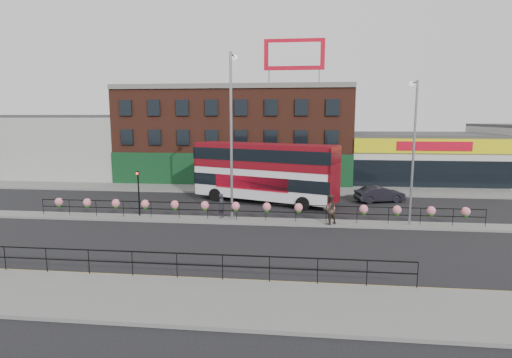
# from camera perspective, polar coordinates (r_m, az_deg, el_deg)

# --- Properties ---
(ground) EXTENTS (120.00, 120.00, 0.00)m
(ground) POSITION_cam_1_polar(r_m,az_deg,el_deg) (27.14, -0.69, -6.18)
(ground) COLOR black
(ground) RESTS_ON ground
(south_pavement) EXTENTS (60.00, 4.00, 0.15)m
(south_pavement) POSITION_cam_1_polar(r_m,az_deg,el_deg) (15.96, -6.12, -16.98)
(south_pavement) COLOR slate
(south_pavement) RESTS_ON ground
(north_pavement) EXTENTS (60.00, 4.00, 0.15)m
(north_pavement) POSITION_cam_1_polar(r_m,az_deg,el_deg) (38.79, 1.44, -1.53)
(north_pavement) COLOR slate
(north_pavement) RESTS_ON ground
(median) EXTENTS (60.00, 1.60, 0.15)m
(median) POSITION_cam_1_polar(r_m,az_deg,el_deg) (27.12, -0.69, -6.03)
(median) COLOR slate
(median) RESTS_ON ground
(yellow_line_inner) EXTENTS (60.00, 0.10, 0.01)m
(yellow_line_inner) POSITION_cam_1_polar(r_m,az_deg,el_deg) (18.04, -4.52, -14.05)
(yellow_line_inner) COLOR gold
(yellow_line_inner) RESTS_ON ground
(yellow_line_outer) EXTENTS (60.00, 0.10, 0.01)m
(yellow_line_outer) POSITION_cam_1_polar(r_m,az_deg,el_deg) (17.88, -4.63, -14.27)
(yellow_line_outer) COLOR gold
(yellow_line_outer) RESTS_ON ground
(brick_building) EXTENTS (25.00, 12.21, 10.30)m
(brick_building) POSITION_cam_1_polar(r_m,az_deg,el_deg) (46.58, -2.64, 6.43)
(brick_building) COLOR brown
(brick_building) RESTS_ON ground
(supermarket) EXTENTS (15.00, 12.25, 5.30)m
(supermarket) POSITION_cam_1_polar(r_m,az_deg,el_deg) (47.89, 21.77, 2.91)
(supermarket) COLOR silver
(supermarket) RESTS_ON ground
(warehouse_west) EXTENTS (15.50, 12.00, 7.30)m
(warehouse_west) POSITION_cam_1_polar(r_m,az_deg,el_deg) (53.68, -24.58, 4.38)
(warehouse_west) COLOR #A7A7A2
(warehouse_west) RESTS_ON ground
(billboard) EXTENTS (6.00, 0.29, 4.40)m
(billboard) POSITION_cam_1_polar(r_m,az_deg,el_deg) (41.49, 5.48, 17.28)
(billboard) COLOR red
(billboard) RESTS_ON brick_building
(median_railing) EXTENTS (30.04, 0.56, 1.23)m
(median_railing) POSITION_cam_1_polar(r_m,az_deg,el_deg) (26.89, -0.70, -4.03)
(median_railing) COLOR black
(median_railing) RESTS_ON median
(south_railing) EXTENTS (20.04, 0.05, 1.12)m
(south_railing) POSITION_cam_1_polar(r_m,az_deg,el_deg) (17.80, -11.26, -11.22)
(south_railing) COLOR black
(south_railing) RESTS_ON south_pavement
(double_decker_bus) EXTENTS (12.31, 6.92, 4.90)m
(double_decker_bus) POSITION_cam_1_polar(r_m,az_deg,el_deg) (32.83, 1.23, 1.77)
(double_decker_bus) COLOR white
(double_decker_bus) RESTS_ON ground
(car) EXTENTS (3.65, 4.87, 1.35)m
(car) POSITION_cam_1_polar(r_m,az_deg,el_deg) (34.92, 17.27, -2.08)
(car) COLOR black
(car) RESTS_ON ground
(pedestrian_a) EXTENTS (0.82, 0.72, 1.68)m
(pedestrian_a) POSITION_cam_1_polar(r_m,az_deg,el_deg) (27.64, -4.90, -3.83)
(pedestrian_a) COLOR #25262E
(pedestrian_a) RESTS_ON median
(pedestrian_b) EXTENTS (1.61, 1.59, 1.95)m
(pedestrian_b) POSITION_cam_1_polar(r_m,az_deg,el_deg) (26.32, 10.45, -4.28)
(pedestrian_b) COLOR #3C2D25
(pedestrian_b) RESTS_ON median
(lamp_column_west) EXTENTS (0.40, 1.95, 11.10)m
(lamp_column_west) POSITION_cam_1_polar(r_m,az_deg,el_deg) (26.86, -3.47, 8.16)
(lamp_column_west) COLOR gray
(lamp_column_west) RESTS_ON median
(lamp_column_east) EXTENTS (0.33, 1.61, 9.15)m
(lamp_column_east) POSITION_cam_1_polar(r_m,az_deg,el_deg) (27.13, 21.54, 5.14)
(lamp_column_east) COLOR gray
(lamp_column_east) RESTS_ON median
(traffic_light_median) EXTENTS (0.15, 0.28, 3.65)m
(traffic_light_median) POSITION_cam_1_polar(r_m,az_deg,el_deg) (29.04, -16.47, -0.58)
(traffic_light_median) COLOR black
(traffic_light_median) RESTS_ON median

